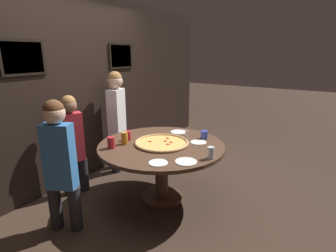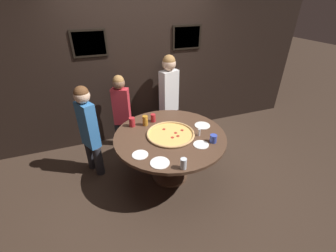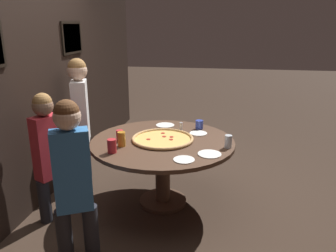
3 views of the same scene
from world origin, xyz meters
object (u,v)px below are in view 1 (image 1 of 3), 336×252
Objects in this scene: drink_cup_front_edge at (211,153)px; white_plate_left_side at (198,142)px; diner_far_right at (60,159)px; drink_cup_by_shaker at (128,135)px; diner_far_left at (117,116)px; white_plate_near_front at (179,132)px; white_plate_far_back at (186,162)px; drink_cup_near_left at (111,143)px; condiment_shaker at (187,134)px; drink_cup_near_right at (124,138)px; giant_pizza at (162,143)px; dining_table at (162,155)px; white_plate_beside_cup at (158,163)px; diner_side_right at (72,139)px; drink_cup_far_left at (204,135)px.

drink_cup_front_edge reaches higher than white_plate_left_side.
diner_far_right is (-0.93, 1.21, -0.02)m from drink_cup_front_edge.
drink_cup_by_shaker is at bearing 116.30° from white_plate_left_side.
drink_cup_front_edge is 0.09× the size of diner_far_right.
white_plate_near_front is at bearing 78.19° from diner_far_left.
diner_far_right is (-1.41, -0.56, -0.09)m from diner_far_left.
white_plate_far_back is 1.75m from diner_far_left.
drink_cup_near_left is 1.38× the size of condiment_shaker.
drink_cup_near_left is 0.19m from drink_cup_near_right.
giant_pizza is 3.34× the size of white_plate_left_side.
white_plate_near_front is 2.29× the size of condiment_shaker.
dining_table is 6.83× the size of white_plate_near_front.
diner_far_right reaches higher than drink_cup_by_shaker.
condiment_shaker is (0.85, 0.14, 0.05)m from white_plate_beside_cup.
diner_far_left is at bearing 70.36° from dining_table.
drink_cup_near_right reaches higher than white_plate_left_side.
diner_far_right reaches higher than white_plate_left_side.
drink_cup_by_shaker is at bearing 103.37° from dining_table.
drink_cup_near_right is 0.90m from white_plate_left_side.
diner_far_left is at bearing 74.59° from drink_cup_front_edge.
drink_cup_near_right is (0.19, -0.04, 0.01)m from drink_cup_near_left.
white_plate_left_side is (0.60, 0.16, 0.00)m from white_plate_far_back.
drink_cup_front_edge reaches higher than giant_pizza.
drink_cup_by_shaker is at bearing 4.90° from drink_cup_near_left.
diner_side_right is at bearing 93.87° from drink_cup_near_left.
drink_cup_near_right is 0.77× the size of white_plate_beside_cup.
dining_table is 0.15m from giant_pizza.
drink_cup_front_edge is (0.00, -1.12, 0.00)m from drink_cup_by_shaker.
drink_cup_near_left is 1.06m from diner_far_left.
condiment_shaker is (-0.17, -0.22, 0.05)m from white_plate_near_front.
drink_cup_front_edge is 0.98m from white_plate_near_front.
diner_side_right reaches higher than drink_cup_by_shaker.
dining_table is 0.72m from drink_cup_front_edge.
diner_far_left is at bearing -153.60° from diner_side_right.
drink_cup_near_left is 0.65m from diner_side_right.
diner_far_right is at bearing 124.52° from white_plate_far_back.
giant_pizza is at bearing -75.68° from drink_cup_by_shaker.
diner_far_left reaches higher than white_plate_beside_cup.
drink_cup_by_shaker is at bearing 33.27° from diner_far_left.
white_plate_left_side is at bearing 14.60° from white_plate_far_back.
white_plate_beside_cup is 1.08m from white_plate_near_front.
drink_cup_far_left reaches higher than giant_pizza.
dining_table is 10.22× the size of drink_cup_near_right.
white_plate_left_side is 0.78m from white_plate_beside_cup.
white_plate_left_side is (0.71, -0.76, -0.06)m from drink_cup_near_left.
white_plate_beside_cup is at bearing -117.89° from drink_cup_by_shaker.
drink_cup_far_left is at bearing 147.85° from diner_side_right.
diner_side_right reaches higher than drink_cup_far_left.
drink_cup_near_right is (-0.25, 0.38, 0.06)m from giant_pizza.
drink_cup_by_shaker is 0.08× the size of diner_far_left.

